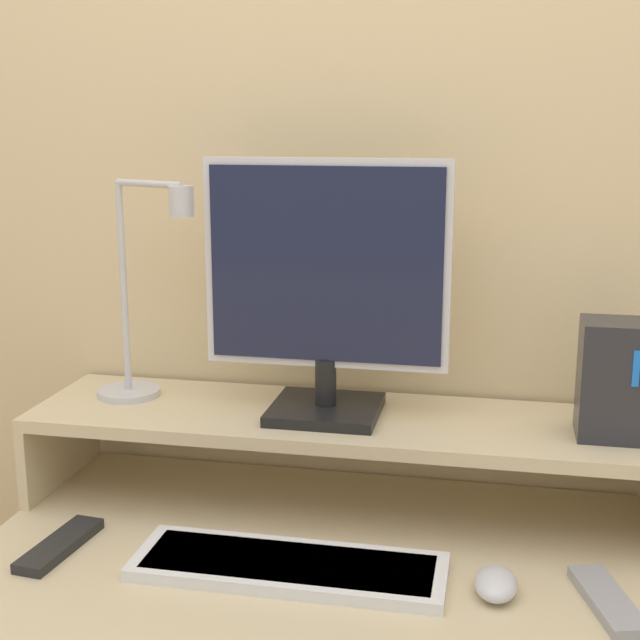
{
  "coord_description": "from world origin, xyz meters",
  "views": [
    {
      "loc": [
        0.24,
        -0.9,
        1.38
      ],
      "look_at": [
        -0.01,
        0.36,
        1.08
      ],
      "focal_mm": 50.0,
      "sensor_mm": 36.0,
      "label": 1
    }
  ],
  "objects_px": {
    "monitor": "(326,285)",
    "mouse": "(496,584)",
    "remote_control": "(60,545)",
    "router_dock": "(612,379)",
    "desk_lamp": "(143,312)",
    "keyboard": "(289,566)",
    "remote_secondary": "(608,601)"
  },
  "relations": [
    {
      "from": "remote_control",
      "to": "remote_secondary",
      "type": "height_order",
      "value": "same"
    },
    {
      "from": "monitor",
      "to": "remote_secondary",
      "type": "height_order",
      "value": "monitor"
    },
    {
      "from": "router_dock",
      "to": "keyboard",
      "type": "distance_m",
      "value": 0.57
    },
    {
      "from": "keyboard",
      "to": "desk_lamp",
      "type": "bearing_deg",
      "value": 140.95
    },
    {
      "from": "keyboard",
      "to": "mouse",
      "type": "relative_size",
      "value": 5.12
    },
    {
      "from": "remote_control",
      "to": "keyboard",
      "type": "bearing_deg",
      "value": 0.47
    },
    {
      "from": "router_dock",
      "to": "remote_secondary",
      "type": "relative_size",
      "value": 1.04
    },
    {
      "from": "monitor",
      "to": "mouse",
      "type": "relative_size",
      "value": 4.75
    },
    {
      "from": "monitor",
      "to": "mouse",
      "type": "height_order",
      "value": "monitor"
    },
    {
      "from": "monitor",
      "to": "router_dock",
      "type": "distance_m",
      "value": 0.48
    },
    {
      "from": "mouse",
      "to": "desk_lamp",
      "type": "bearing_deg",
      "value": 156.87
    },
    {
      "from": "router_dock",
      "to": "remote_control",
      "type": "xyz_separation_m",
      "value": [
        -0.83,
        -0.24,
        -0.25
      ]
    },
    {
      "from": "router_dock",
      "to": "remote_secondary",
      "type": "height_order",
      "value": "router_dock"
    },
    {
      "from": "router_dock",
      "to": "remote_secondary",
      "type": "distance_m",
      "value": 0.34
    },
    {
      "from": "monitor",
      "to": "router_dock",
      "type": "relative_size",
      "value": 2.3
    },
    {
      "from": "router_dock",
      "to": "remote_control",
      "type": "bearing_deg",
      "value": -164.05
    },
    {
      "from": "desk_lamp",
      "to": "keyboard",
      "type": "height_order",
      "value": "desk_lamp"
    },
    {
      "from": "router_dock",
      "to": "remote_control",
      "type": "distance_m",
      "value": 0.89
    },
    {
      "from": "router_dock",
      "to": "mouse",
      "type": "relative_size",
      "value": 2.07
    },
    {
      "from": "monitor",
      "to": "desk_lamp",
      "type": "relative_size",
      "value": 1.1
    },
    {
      "from": "mouse",
      "to": "monitor",
      "type": "bearing_deg",
      "value": 139.32
    },
    {
      "from": "desk_lamp",
      "to": "monitor",
      "type": "bearing_deg",
      "value": -2.44
    },
    {
      "from": "mouse",
      "to": "remote_control",
      "type": "relative_size",
      "value": 0.5
    },
    {
      "from": "monitor",
      "to": "desk_lamp",
      "type": "xyz_separation_m",
      "value": [
        -0.33,
        0.01,
        -0.06
      ]
    },
    {
      "from": "desk_lamp",
      "to": "mouse",
      "type": "relative_size",
      "value": 4.31
    },
    {
      "from": "mouse",
      "to": "remote_control",
      "type": "distance_m",
      "value": 0.66
    },
    {
      "from": "desk_lamp",
      "to": "remote_control",
      "type": "height_order",
      "value": "desk_lamp"
    },
    {
      "from": "remote_control",
      "to": "desk_lamp",
      "type": "bearing_deg",
      "value": 81.17
    },
    {
      "from": "monitor",
      "to": "router_dock",
      "type": "xyz_separation_m",
      "value": [
        0.46,
        -0.01,
        -0.13
      ]
    },
    {
      "from": "monitor",
      "to": "mouse",
      "type": "distance_m",
      "value": 0.53
    },
    {
      "from": "mouse",
      "to": "remote_secondary",
      "type": "xyz_separation_m",
      "value": [
        0.15,
        0.0,
        -0.01
      ]
    },
    {
      "from": "mouse",
      "to": "remote_control",
      "type": "xyz_separation_m",
      "value": [
        -0.66,
        0.0,
        -0.01
      ]
    }
  ]
}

